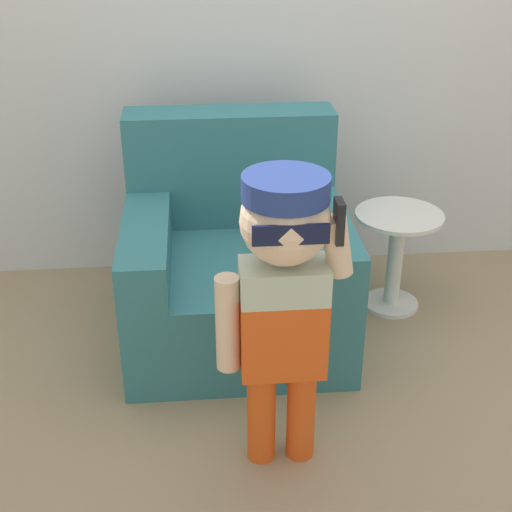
# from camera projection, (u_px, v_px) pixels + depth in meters

# --- Properties ---
(ground_plane) EXTENTS (10.00, 10.00, 0.00)m
(ground_plane) POSITION_uv_depth(u_px,v_px,m) (294.00, 340.00, 3.09)
(ground_plane) COLOR #998466
(armchair) EXTENTS (0.91, 0.92, 0.90)m
(armchair) POSITION_uv_depth(u_px,v_px,m) (235.00, 261.00, 3.06)
(armchair) COLOR teal
(armchair) RESTS_ON ground_plane
(person_child) EXTENTS (0.42, 0.32, 1.03)m
(person_child) POSITION_uv_depth(u_px,v_px,m) (283.00, 282.00, 2.16)
(person_child) COLOR #E05119
(person_child) RESTS_ON ground_plane
(side_table) EXTENTS (0.39, 0.39, 0.47)m
(side_table) POSITION_uv_depth(u_px,v_px,m) (396.00, 251.00, 3.22)
(side_table) COLOR white
(side_table) RESTS_ON ground_plane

